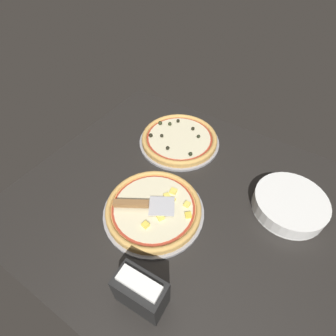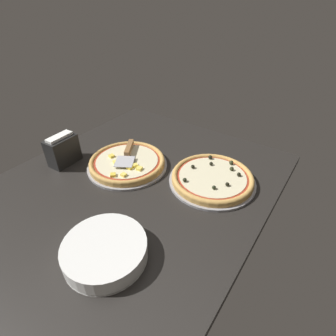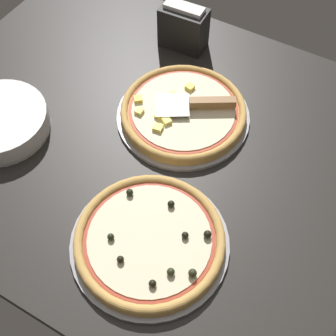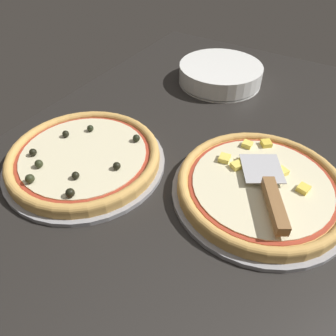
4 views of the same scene
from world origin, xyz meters
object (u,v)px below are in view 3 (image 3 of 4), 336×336
at_px(pizza_front, 183,111).
at_px(napkin_holder, 184,27).
at_px(pizza_back, 150,240).
at_px(serving_spatula, 203,103).
at_px(plate_stack, 0,122).

bearing_deg(pizza_front, napkin_holder, -61.29).
xyz_separation_m(pizza_back, serving_spatula, (0.07, -0.39, 0.03)).
relative_size(pizza_front, plate_stack, 1.33).
distance_m(plate_stack, napkin_holder, 0.57).
distance_m(pizza_back, napkin_holder, 0.66).
xyz_separation_m(pizza_front, napkin_holder, (0.14, -0.25, 0.04)).
bearing_deg(serving_spatula, napkin_holder, -51.08).
relative_size(pizza_back, serving_spatula, 1.63).
height_order(pizza_front, plate_stack, plate_stack).
distance_m(pizza_back, plate_stack, 0.51).
height_order(pizza_back, serving_spatula, serving_spatula).
relative_size(serving_spatula, napkin_holder, 1.48).
xyz_separation_m(pizza_front, pizza_back, (-0.11, 0.36, -0.00)).
distance_m(pizza_front, plate_stack, 0.47).
bearing_deg(serving_spatula, pizza_back, 100.54).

